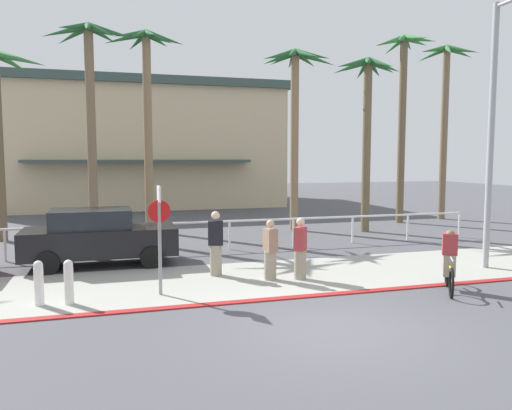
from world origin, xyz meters
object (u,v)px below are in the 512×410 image
pedestrian_0 (300,251)px  pedestrian_2 (216,246)px  streetlight_curb (498,119)px  palm_tree_4 (296,91)px  palm_tree_6 (403,84)px  bollard_1 (69,282)px  palm_tree_3 (146,82)px  cyclist_yellow_0 (449,262)px  stop_sign_bike_lane (159,224)px  palm_tree_5 (367,99)px  palm_tree_7 (445,96)px  bollard_2 (39,283)px  pedestrian_1 (270,253)px  car_black_1 (99,237)px  palm_tree_2 (89,77)px

pedestrian_0 → pedestrian_2: 2.30m
streetlight_curb → pedestrian_2: streetlight_curb is taller
palm_tree_4 → palm_tree_6: 6.03m
bollard_1 → palm_tree_6: bearing=34.7°
palm_tree_3 → cyclist_yellow_0: palm_tree_3 is taller
stop_sign_bike_lane → palm_tree_6: palm_tree_6 is taller
palm_tree_5 → palm_tree_7: bearing=25.6°
bollard_1 → palm_tree_5: 14.87m
bollard_1 → palm_tree_6: size_ratio=0.11×
streetlight_curb → stop_sign_bike_lane: bearing=-179.9°
bollard_2 → pedestrian_1: bearing=7.7°
pedestrian_0 → car_black_1: bearing=146.8°
stop_sign_bike_lane → car_black_1: (-1.43, 3.83, -0.81)m
stop_sign_bike_lane → palm_tree_6: size_ratio=0.28×
stop_sign_bike_lane → palm_tree_2: palm_tree_2 is taller
pedestrian_2 → pedestrian_0: bearing=-27.0°
bollard_1 → palm_tree_3: size_ratio=0.12×
palm_tree_7 → pedestrian_1: size_ratio=5.56×
pedestrian_2 → stop_sign_bike_lane: bearing=-137.0°
palm_tree_7 → pedestrian_0: bearing=-139.7°
streetlight_curb → palm_tree_3: 13.77m
palm_tree_4 → palm_tree_6: size_ratio=0.87×
palm_tree_6 → pedestrian_0: palm_tree_6 is taller
palm_tree_3 → pedestrian_2: size_ratio=4.83×
palm_tree_5 → palm_tree_7: palm_tree_7 is taller
stop_sign_bike_lane → palm_tree_7: 19.43m
bollard_2 → pedestrian_0: size_ratio=0.61×
stop_sign_bike_lane → pedestrian_2: 2.40m
streetlight_curb → pedestrian_0: size_ratio=4.55×
streetlight_curb → pedestrian_0: bearing=175.3°
palm_tree_2 → palm_tree_5: size_ratio=1.14×
car_black_1 → cyclist_yellow_0: size_ratio=2.80×
bollard_1 → pedestrian_2: size_ratio=0.56×
palm_tree_2 → cyclist_yellow_0: bearing=-52.8°
palm_tree_6 → pedestrian_1: (-9.78, -9.31, -5.99)m
pedestrian_0 → palm_tree_2: bearing=120.6°
palm_tree_5 → cyclist_yellow_0: bearing=-106.7°
stop_sign_bike_lane → palm_tree_4: bearing=52.9°
stop_sign_bike_lane → pedestrian_1: 3.12m
palm_tree_4 → palm_tree_7: size_ratio=0.88×
car_black_1 → palm_tree_6: bearing=23.5°
palm_tree_2 → pedestrian_0: size_ratio=5.15×
pedestrian_0 → pedestrian_1: (-0.78, 0.16, -0.02)m
streetlight_curb → palm_tree_3: size_ratio=0.88×
streetlight_curb → bollard_1: bearing=-178.9°
palm_tree_7 → palm_tree_4: bearing=-169.5°
palm_tree_5 → car_black_1: 12.56m
cyclist_yellow_0 → palm_tree_4: bearing=89.8°
bollard_1 → palm_tree_2: palm_tree_2 is taller
cyclist_yellow_0 → palm_tree_7: bearing=53.9°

